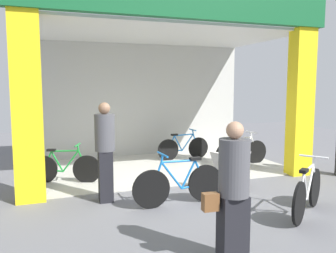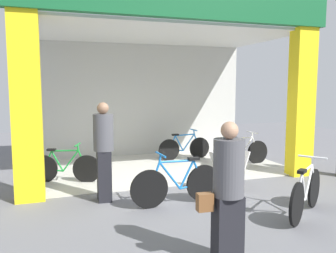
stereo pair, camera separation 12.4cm
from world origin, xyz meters
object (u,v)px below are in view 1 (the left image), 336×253
at_px(bicycle_parked_1, 179,184).
at_px(pedestrian_2, 233,191).
at_px(bicycle_inside_1, 183,148).
at_px(sandwich_board_sign, 230,170).
at_px(pedestrian_1, 105,150).
at_px(bicycle_inside_0, 241,152).
at_px(bicycle_inside_2, 65,168).
at_px(bicycle_parked_0, 308,193).

bearing_deg(bicycle_parked_1, pedestrian_2, -94.04).
distance_m(bicycle_inside_1, pedestrian_2, 5.85).
relative_size(bicycle_inside_1, sandwich_board_sign, 1.92).
bearing_deg(pedestrian_1, bicycle_inside_0, 24.00).
bearing_deg(pedestrian_2, sandwich_board_sign, 61.18).
xyz_separation_m(bicycle_inside_1, bicycle_parked_1, (-1.48, -3.51, 0.03)).
bearing_deg(pedestrian_1, bicycle_inside_1, 47.28).
distance_m(bicycle_parked_1, pedestrian_1, 1.45).
distance_m(bicycle_parked_1, sandwich_board_sign, 1.36).
distance_m(bicycle_inside_0, bicycle_inside_1, 1.66).
bearing_deg(bicycle_inside_1, bicycle_inside_2, -156.45).
xyz_separation_m(bicycle_parked_0, pedestrian_1, (-2.95, 1.77, 0.56)).
height_order(bicycle_inside_0, bicycle_inside_2, bicycle_inside_0).
relative_size(bicycle_inside_1, bicycle_parked_0, 1.12).
height_order(bicycle_inside_2, pedestrian_2, pedestrian_2).
xyz_separation_m(bicycle_inside_1, pedestrian_2, (-1.62, -5.60, 0.52)).
bearing_deg(pedestrian_2, bicycle_parked_0, 26.41).
relative_size(pedestrian_1, pedestrian_2, 1.07).
bearing_deg(pedestrian_1, pedestrian_2, -69.19).
relative_size(bicycle_inside_2, bicycle_parked_1, 0.86).
relative_size(bicycle_inside_2, pedestrian_1, 0.82).
distance_m(bicycle_inside_0, bicycle_parked_0, 3.58).
bearing_deg(bicycle_inside_1, bicycle_inside_0, -45.11).
xyz_separation_m(bicycle_parked_0, sandwich_board_sign, (-0.50, 1.62, 0.03)).
bearing_deg(bicycle_inside_2, bicycle_parked_1, -48.78).
relative_size(bicycle_parked_0, pedestrian_2, 0.83).
bearing_deg(bicycle_inside_0, bicycle_parked_1, -138.57).
relative_size(bicycle_inside_1, pedestrian_1, 0.87).
height_order(bicycle_parked_0, sandwich_board_sign, bicycle_parked_0).
xyz_separation_m(bicycle_parked_1, sandwich_board_sign, (1.27, 0.48, 0.03)).
height_order(bicycle_inside_0, pedestrian_2, pedestrian_2).
relative_size(bicycle_inside_0, bicycle_parked_1, 0.94).
height_order(sandwich_board_sign, pedestrian_2, pedestrian_2).
relative_size(bicycle_inside_1, pedestrian_2, 0.93).
relative_size(bicycle_inside_0, bicycle_inside_1, 1.03).
xyz_separation_m(bicycle_parked_0, pedestrian_2, (-1.91, -0.95, 0.49)).
bearing_deg(bicycle_inside_0, bicycle_inside_1, 134.89).
relative_size(bicycle_inside_0, bicycle_parked_0, 1.15).
xyz_separation_m(sandwich_board_sign, pedestrian_2, (-1.41, -2.57, 0.46)).
bearing_deg(bicycle_parked_0, bicycle_inside_0, 75.76).
xyz_separation_m(bicycle_inside_2, bicycle_parked_1, (1.82, -2.07, 0.03)).
bearing_deg(bicycle_inside_1, bicycle_parked_0, -86.45).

